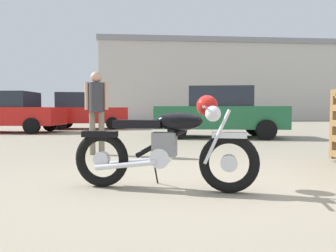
{
  "coord_description": "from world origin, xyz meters",
  "views": [
    {
      "loc": [
        -0.26,
        -3.51,
        0.87
      ],
      "look_at": [
        -0.29,
        0.48,
        0.68
      ],
      "focal_mm": 32.08,
      "sensor_mm": 36.0,
      "label": 1
    }
  ],
  "objects_px": {
    "red_hatchback_near": "(87,110)",
    "vintage_motorcycle": "(168,146)",
    "bystander": "(97,104)",
    "blue_hatchback_right": "(9,112)",
    "dark_sedan_left": "(219,112)"
  },
  "relations": [
    {
      "from": "red_hatchback_near",
      "to": "vintage_motorcycle",
      "type": "bearing_deg",
      "value": -78.98
    },
    {
      "from": "bystander",
      "to": "vintage_motorcycle",
      "type": "bearing_deg",
      "value": 21.43
    },
    {
      "from": "vintage_motorcycle",
      "to": "blue_hatchback_right",
      "type": "bearing_deg",
      "value": 136.55
    },
    {
      "from": "vintage_motorcycle",
      "to": "bystander",
      "type": "bearing_deg",
      "value": 128.68
    },
    {
      "from": "red_hatchback_near",
      "to": "dark_sedan_left",
      "type": "distance_m",
      "value": 7.6
    },
    {
      "from": "bystander",
      "to": "blue_hatchback_right",
      "type": "distance_m",
      "value": 8.18
    },
    {
      "from": "vintage_motorcycle",
      "to": "red_hatchback_near",
      "type": "relative_size",
      "value": 0.5
    },
    {
      "from": "blue_hatchback_right",
      "to": "dark_sedan_left",
      "type": "height_order",
      "value": "same"
    },
    {
      "from": "red_hatchback_near",
      "to": "blue_hatchback_right",
      "type": "relative_size",
      "value": 0.97
    },
    {
      "from": "vintage_motorcycle",
      "to": "dark_sedan_left",
      "type": "relative_size",
      "value": 0.48
    },
    {
      "from": "blue_hatchback_right",
      "to": "red_hatchback_near",
      "type": "bearing_deg",
      "value": -132.02
    },
    {
      "from": "vintage_motorcycle",
      "to": "dark_sedan_left",
      "type": "bearing_deg",
      "value": 86.41
    },
    {
      "from": "vintage_motorcycle",
      "to": "bystander",
      "type": "relative_size",
      "value": 1.24
    },
    {
      "from": "red_hatchback_near",
      "to": "blue_hatchback_right",
      "type": "height_order",
      "value": "red_hatchback_near"
    },
    {
      "from": "bystander",
      "to": "red_hatchback_near",
      "type": "height_order",
      "value": "red_hatchback_near"
    }
  ]
}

